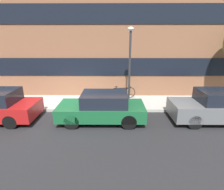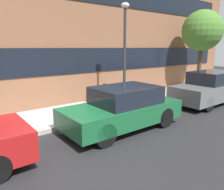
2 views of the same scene
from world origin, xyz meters
name	(u,v)px [view 2 (image 2 of 2)]	position (x,y,z in m)	size (l,w,h in m)	color
ground_plane	(57,131)	(0.00, 0.00, 0.00)	(56.00, 56.00, 0.00)	#232326
sidewalk_strip	(43,119)	(0.00, 1.20, 0.07)	(28.00, 2.41, 0.15)	#B2AFA8
parked_car_green	(123,108)	(1.83, -1.05, 0.69)	(3.95, 1.71, 1.38)	#195B33
parked_car_grey	(210,88)	(7.20, -1.05, 0.74)	(4.27, 1.62, 1.51)	slate
bicycle	(100,93)	(2.94, 1.89, 0.54)	(1.59, 0.44, 0.78)	black
street_tree	(202,31)	(9.25, 0.82, 3.50)	(2.26, 2.26, 4.51)	#473323
lamp_post	(125,44)	(3.18, 0.47, 2.73)	(0.32, 0.32, 4.11)	#2D2D30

